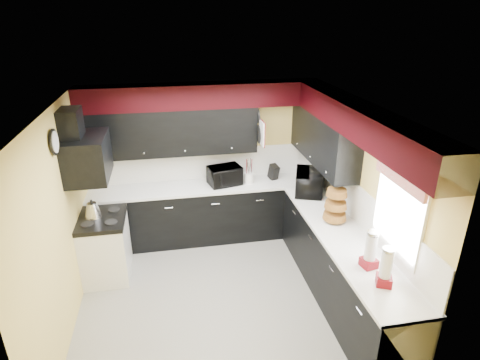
{
  "coord_description": "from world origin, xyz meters",
  "views": [
    {
      "loc": [
        -0.54,
        -4.25,
        3.5
      ],
      "look_at": [
        0.41,
        0.8,
        1.29
      ],
      "focal_mm": 30.0,
      "sensor_mm": 36.0,
      "label": 1
    }
  ],
  "objects_px": {
    "toaster_oven": "(225,175)",
    "knife_block": "(274,172)",
    "utensil_crock": "(249,178)",
    "microwave": "(309,182)",
    "kettle": "(93,210)"
  },
  "relations": [
    {
      "from": "toaster_oven",
      "to": "kettle",
      "type": "relative_size",
      "value": 2.23
    },
    {
      "from": "toaster_oven",
      "to": "kettle",
      "type": "height_order",
      "value": "toaster_oven"
    },
    {
      "from": "toaster_oven",
      "to": "knife_block",
      "type": "bearing_deg",
      "value": -9.83
    },
    {
      "from": "utensil_crock",
      "to": "kettle",
      "type": "distance_m",
      "value": 2.38
    },
    {
      "from": "utensil_crock",
      "to": "microwave",
      "type": "bearing_deg",
      "value": -32.21
    },
    {
      "from": "utensil_crock",
      "to": "kettle",
      "type": "bearing_deg",
      "value": -163.31
    },
    {
      "from": "utensil_crock",
      "to": "knife_block",
      "type": "relative_size",
      "value": 0.69
    },
    {
      "from": "toaster_oven",
      "to": "kettle",
      "type": "bearing_deg",
      "value": -172.7
    },
    {
      "from": "microwave",
      "to": "utensil_crock",
      "type": "height_order",
      "value": "microwave"
    },
    {
      "from": "microwave",
      "to": "kettle",
      "type": "distance_m",
      "value": 3.1
    },
    {
      "from": "toaster_oven",
      "to": "utensil_crock",
      "type": "bearing_deg",
      "value": -16.5
    },
    {
      "from": "toaster_oven",
      "to": "knife_block",
      "type": "height_order",
      "value": "toaster_oven"
    },
    {
      "from": "toaster_oven",
      "to": "kettle",
      "type": "distance_m",
      "value": 2.02
    },
    {
      "from": "microwave",
      "to": "kettle",
      "type": "bearing_deg",
      "value": 112.63
    },
    {
      "from": "kettle",
      "to": "knife_block",
      "type": "bearing_deg",
      "value": 15.57
    }
  ]
}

